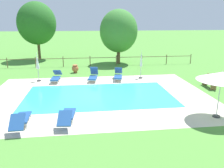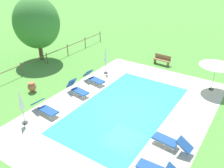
{
  "view_description": "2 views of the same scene",
  "coord_description": "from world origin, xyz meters",
  "px_view_note": "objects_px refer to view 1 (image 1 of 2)",
  "views": [
    {
      "loc": [
        -0.86,
        -13.74,
        4.73
      ],
      "look_at": [
        0.89,
        0.5,
        0.6
      ],
      "focal_mm": 36.52,
      "sensor_mm": 36.0,
      "label": 1
    },
    {
      "loc": [
        -11.17,
        -6.32,
        8.56
      ],
      "look_at": [
        0.56,
        1.34,
        1.15
      ],
      "focal_mm": 38.72,
      "sensor_mm": 36.0,
      "label": 2
    }
  ],
  "objects_px": {
    "sun_lounger_north_near_steps": "(93,76)",
    "sun_lounger_north_end": "(67,115)",
    "sun_lounger_south_near_corner": "(56,77)",
    "terracotta_urn_near_fence": "(75,69)",
    "sun_lounger_north_mid": "(118,75)",
    "patio_umbrella_closed_row_west": "(141,61)",
    "wooden_bench_lawn_side": "(210,81)",
    "patio_umbrella_open_foreground": "(222,76)",
    "tree_far_west": "(119,31)",
    "sun_lounger_north_far": "(21,119)",
    "tree_west_mid": "(37,23)",
    "patio_umbrella_closed_row_mid_west": "(37,63)"
  },
  "relations": [
    {
      "from": "patio_umbrella_open_foreground",
      "to": "terracotta_urn_near_fence",
      "type": "bearing_deg",
      "value": 124.47
    },
    {
      "from": "patio_umbrella_closed_row_west",
      "to": "patio_umbrella_open_foreground",
      "type": "bearing_deg",
      "value": -76.73
    },
    {
      "from": "sun_lounger_north_mid",
      "to": "sun_lounger_south_near_corner",
      "type": "relative_size",
      "value": 0.98
    },
    {
      "from": "wooden_bench_lawn_side",
      "to": "tree_far_west",
      "type": "bearing_deg",
      "value": 117.61
    },
    {
      "from": "sun_lounger_south_near_corner",
      "to": "patio_umbrella_closed_row_mid_west",
      "type": "relative_size",
      "value": 0.91
    },
    {
      "from": "sun_lounger_north_mid",
      "to": "patio_umbrella_closed_row_mid_west",
      "type": "relative_size",
      "value": 0.89
    },
    {
      "from": "sun_lounger_north_far",
      "to": "patio_umbrella_closed_row_west",
      "type": "bearing_deg",
      "value": 46.46
    },
    {
      "from": "sun_lounger_north_far",
      "to": "tree_far_west",
      "type": "relative_size",
      "value": 0.36
    },
    {
      "from": "sun_lounger_north_far",
      "to": "terracotta_urn_near_fence",
      "type": "relative_size",
      "value": 2.82
    },
    {
      "from": "sun_lounger_north_mid",
      "to": "sun_lounger_south_near_corner",
      "type": "height_order",
      "value": "sun_lounger_north_mid"
    },
    {
      "from": "sun_lounger_north_mid",
      "to": "sun_lounger_north_far",
      "type": "relative_size",
      "value": 0.98
    },
    {
      "from": "sun_lounger_north_end",
      "to": "sun_lounger_north_mid",
      "type": "bearing_deg",
      "value": 64.58
    },
    {
      "from": "tree_west_mid",
      "to": "patio_umbrella_closed_row_west",
      "type": "bearing_deg",
      "value": -46.13
    },
    {
      "from": "sun_lounger_south_near_corner",
      "to": "tree_west_mid",
      "type": "distance_m",
      "value": 11.55
    },
    {
      "from": "patio_umbrella_open_foreground",
      "to": "patio_umbrella_closed_row_west",
      "type": "height_order",
      "value": "patio_umbrella_open_foreground"
    },
    {
      "from": "patio_umbrella_closed_row_west",
      "to": "terracotta_urn_near_fence",
      "type": "xyz_separation_m",
      "value": [
        -5.41,
        2.63,
        -1.04
      ]
    },
    {
      "from": "sun_lounger_north_end",
      "to": "sun_lounger_south_near_corner",
      "type": "xyz_separation_m",
      "value": [
        -1.35,
        7.51,
        0.01
      ]
    },
    {
      "from": "sun_lounger_north_near_steps",
      "to": "terracotta_urn_near_fence",
      "type": "xyz_separation_m",
      "value": [
        -1.5,
        2.92,
        -0.01
      ]
    },
    {
      "from": "sun_lounger_south_near_corner",
      "to": "patio_umbrella_closed_row_mid_west",
      "type": "bearing_deg",
      "value": 169.51
    },
    {
      "from": "patio_umbrella_closed_row_west",
      "to": "terracotta_urn_near_fence",
      "type": "relative_size",
      "value": 3.23
    },
    {
      "from": "sun_lounger_north_near_steps",
      "to": "sun_lounger_north_end",
      "type": "distance_m",
      "value": 7.55
    },
    {
      "from": "sun_lounger_south_near_corner",
      "to": "patio_umbrella_open_foreground",
      "type": "relative_size",
      "value": 0.87
    },
    {
      "from": "sun_lounger_north_mid",
      "to": "terracotta_urn_near_fence",
      "type": "height_order",
      "value": "sun_lounger_north_mid"
    },
    {
      "from": "sun_lounger_north_end",
      "to": "patio_umbrella_open_foreground",
      "type": "xyz_separation_m",
      "value": [
        7.33,
        -0.31,
        1.73
      ]
    },
    {
      "from": "sun_lounger_north_far",
      "to": "tree_far_west",
      "type": "bearing_deg",
      "value": 65.46
    },
    {
      "from": "tree_west_mid",
      "to": "terracotta_urn_near_fence",
      "type": "bearing_deg",
      "value": -59.69
    },
    {
      "from": "terracotta_urn_near_fence",
      "to": "tree_west_mid",
      "type": "relative_size",
      "value": 0.11
    },
    {
      "from": "sun_lounger_north_end",
      "to": "wooden_bench_lawn_side",
      "type": "xyz_separation_m",
      "value": [
        9.72,
        4.54,
        0.11
      ]
    },
    {
      "from": "patio_umbrella_open_foreground",
      "to": "wooden_bench_lawn_side",
      "type": "bearing_deg",
      "value": 63.76
    },
    {
      "from": "tree_far_west",
      "to": "sun_lounger_north_mid",
      "type": "bearing_deg",
      "value": -98.67
    },
    {
      "from": "terracotta_urn_near_fence",
      "to": "tree_west_mid",
      "type": "xyz_separation_m",
      "value": [
        -4.47,
        7.65,
        3.8
      ]
    },
    {
      "from": "terracotta_urn_near_fence",
      "to": "sun_lounger_north_mid",
      "type": "bearing_deg",
      "value": -39.25
    },
    {
      "from": "terracotta_urn_near_fence",
      "to": "patio_umbrella_closed_row_west",
      "type": "bearing_deg",
      "value": -25.93
    },
    {
      "from": "sun_lounger_north_far",
      "to": "sun_lounger_south_near_corner",
      "type": "xyz_separation_m",
      "value": [
        0.7,
        7.71,
        0.0
      ]
    },
    {
      "from": "patio_umbrella_closed_row_mid_west",
      "to": "patio_umbrella_closed_row_west",
      "type": "bearing_deg",
      "value": -0.57
    },
    {
      "from": "sun_lounger_north_near_steps",
      "to": "tree_far_west",
      "type": "xyz_separation_m",
      "value": [
        3.05,
        6.95,
        3.06
      ]
    },
    {
      "from": "sun_lounger_north_end",
      "to": "patio_umbrella_closed_row_west",
      "type": "height_order",
      "value": "patio_umbrella_closed_row_west"
    },
    {
      "from": "sun_lounger_north_mid",
      "to": "wooden_bench_lawn_side",
      "type": "bearing_deg",
      "value": -25.21
    },
    {
      "from": "patio_umbrella_open_foreground",
      "to": "tree_far_west",
      "type": "distance_m",
      "value": 14.97
    },
    {
      "from": "sun_lounger_south_near_corner",
      "to": "terracotta_urn_near_fence",
      "type": "height_order",
      "value": "sun_lounger_south_near_corner"
    },
    {
      "from": "tree_far_west",
      "to": "tree_west_mid",
      "type": "xyz_separation_m",
      "value": [
        -9.03,
        3.62,
        0.74
      ]
    },
    {
      "from": "sun_lounger_north_near_steps",
      "to": "sun_lounger_north_end",
      "type": "relative_size",
      "value": 0.9
    },
    {
      "from": "patio_umbrella_closed_row_west",
      "to": "tree_far_west",
      "type": "height_order",
      "value": "tree_far_west"
    },
    {
      "from": "patio_umbrella_closed_row_mid_west",
      "to": "sun_lounger_north_near_steps",
      "type": "bearing_deg",
      "value": -5.02
    },
    {
      "from": "sun_lounger_north_mid",
      "to": "patio_umbrella_closed_row_west",
      "type": "relative_size",
      "value": 0.86
    },
    {
      "from": "sun_lounger_south_near_corner",
      "to": "patio_umbrella_open_foreground",
      "type": "height_order",
      "value": "patio_umbrella_open_foreground"
    },
    {
      "from": "sun_lounger_north_end",
      "to": "sun_lounger_south_near_corner",
      "type": "relative_size",
      "value": 1.02
    },
    {
      "from": "patio_umbrella_closed_row_mid_west",
      "to": "terracotta_urn_near_fence",
      "type": "xyz_separation_m",
      "value": [
        2.75,
        2.55,
        -1.07
      ]
    },
    {
      "from": "sun_lounger_north_mid",
      "to": "sun_lounger_south_near_corner",
      "type": "bearing_deg",
      "value": 179.27
    },
    {
      "from": "sun_lounger_north_near_steps",
      "to": "patio_umbrella_closed_row_mid_west",
      "type": "xyz_separation_m",
      "value": [
        -4.26,
        0.37,
        1.06
      ]
    }
  ]
}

